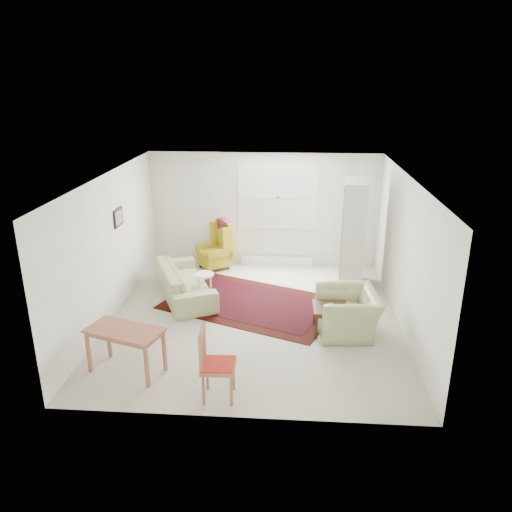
# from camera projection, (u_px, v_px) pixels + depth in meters

# --- Properties ---
(room) EXTENTS (5.04, 5.54, 2.51)m
(room) POSITION_uv_depth(u_px,v_px,m) (257.00, 247.00, 8.59)
(room) COLOR #BBB5A0
(room) RESTS_ON ground
(rug) EXTENTS (3.60, 3.00, 0.03)m
(rug) POSITION_uv_depth(u_px,v_px,m) (251.00, 303.00, 9.35)
(rug) COLOR black
(rug) RESTS_ON ground
(sofa) EXTENTS (1.59, 2.23, 0.84)m
(sofa) POSITION_uv_depth(u_px,v_px,m) (184.00, 276.00, 9.56)
(sofa) COLOR tan
(sofa) RESTS_ON ground
(armchair) EXTENTS (1.04, 1.16, 0.84)m
(armchair) POSITION_uv_depth(u_px,v_px,m) (348.00, 308.00, 8.21)
(armchair) COLOR tan
(armchair) RESTS_ON ground
(wingback_chair) EXTENTS (0.89, 0.89, 1.07)m
(wingback_chair) POSITION_uv_depth(u_px,v_px,m) (214.00, 245.00, 10.91)
(wingback_chair) COLOR #AF981A
(wingback_chair) RESTS_ON ground
(coffee_table) EXTENTS (0.58, 0.58, 0.46)m
(coffee_table) POSITION_uv_depth(u_px,v_px,m) (330.00, 319.00, 8.25)
(coffee_table) COLOR #3F2313
(coffee_table) RESTS_ON ground
(stool) EXTENTS (0.45, 0.45, 0.50)m
(stool) POSITION_uv_depth(u_px,v_px,m) (204.00, 286.00, 9.53)
(stool) COLOR white
(stool) RESTS_ON ground
(cabinet) EXTENTS (0.57, 0.92, 2.15)m
(cabinet) POSITION_uv_depth(u_px,v_px,m) (354.00, 234.00, 9.86)
(cabinet) COLOR silver
(cabinet) RESTS_ON ground
(desk) EXTENTS (1.18, 0.84, 0.68)m
(desk) POSITION_uv_depth(u_px,v_px,m) (126.00, 350.00, 7.11)
(desk) COLOR #A45D42
(desk) RESTS_ON ground
(desk_chair) EXTENTS (0.46, 0.46, 1.01)m
(desk_chair) POSITION_uv_depth(u_px,v_px,m) (218.00, 364.00, 6.46)
(desk_chair) COLOR #A45D42
(desk_chair) RESTS_ON ground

